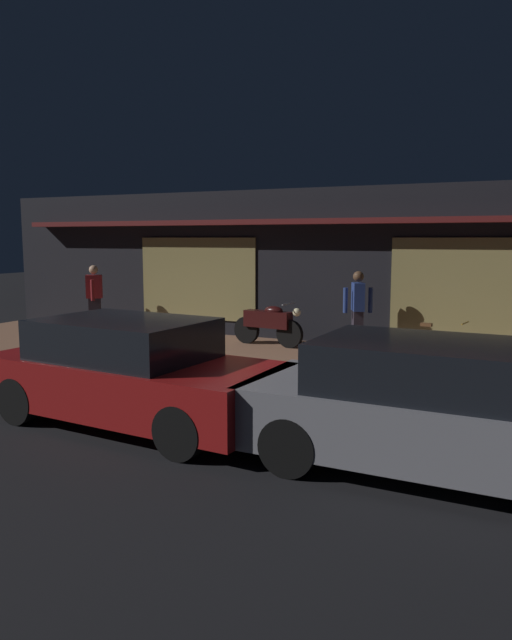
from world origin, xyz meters
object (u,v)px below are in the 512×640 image
Objects in this scene: person_photographer at (94,297)px; parked_car_near at (131,372)px; parked_car_far at (432,408)px; bicycle_parked at (439,352)px; motorcycle at (269,323)px; person_bystander at (358,309)px.

person_photographer is 7.54m from parked_car_near.
bicycle_parked is at bearing 97.97° from parked_car_far.
parked_car_near is 1.02× the size of parked_car_far.
motorcycle is 1.02× the size of person_photographer.
person_bystander is at bearing 2.13° from person_photographer.
motorcycle is 0.41× the size of parked_car_far.
motorcycle is 1.02× the size of person_bystander.
person_bystander is at bearing 75.44° from parked_car_near.
parked_car_near is (-1.47, -5.67, -0.32)m from person_bystander.
parked_car_near is (-3.33, -4.40, 0.20)m from bicycle_parked.
bicycle_parked is at bearing -6.81° from person_photographer.
parked_car_near reaches higher than bicycle_parked.
motorcycle reaches higher than bicycle_parked.
bicycle_parked is at bearing -34.40° from person_bystander.
person_photographer is at bearing 149.25° from parked_car_far.
motorcycle is 0.40× the size of parked_car_near.
parked_car_far is at bearing -51.48° from motorcycle.
parked_car_far reaches higher than motorcycle.
person_photographer and person_bystander have the same top height.
person_bystander is 5.87m from parked_car_near.
parked_car_near is at bearing -85.24° from motorcycle.
parked_car_far is (3.95, -0.03, 0.00)m from parked_car_near.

